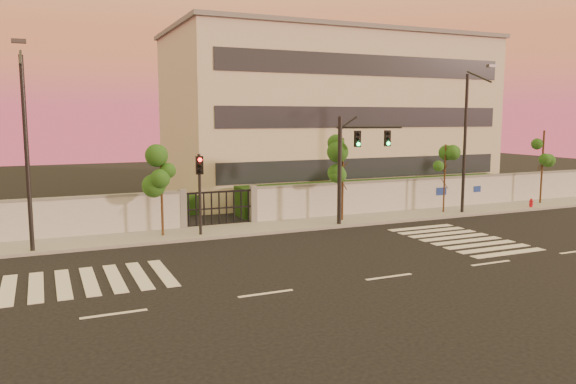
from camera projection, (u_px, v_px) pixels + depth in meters
name	position (u px, v px, depth m)	size (l,w,h in m)	color
ground	(389.00, 277.00, 21.18)	(120.00, 120.00, 0.00)	black
sidewalk	(280.00, 226.00, 30.69)	(60.00, 3.00, 0.15)	gray
perimeter_wall	(272.00, 204.00, 31.96)	(60.00, 0.36, 2.20)	#ABAEB2
hedge_row	(271.00, 201.00, 34.90)	(41.00, 4.25, 1.80)	black
institutional_building	(328.00, 115.00, 43.90)	(24.40, 12.40, 12.25)	beige
road_markings	(308.00, 258.00, 23.95)	(57.00, 7.62, 0.02)	silver
street_tree_c	(161.00, 170.00, 27.59)	(1.50, 1.20, 4.62)	#382314
street_tree_d	(343.00, 161.00, 31.72)	(1.48, 1.18, 4.83)	#382314
street_tree_e	(445.00, 163.00, 34.50)	(1.31, 1.04, 4.35)	#382314
street_tree_f	(543.00, 150.00, 38.16)	(1.59, 1.26, 5.12)	#382314
traffic_signal_main	(352.00, 157.00, 30.78)	(3.77, 1.14, 6.03)	black
traffic_signal_secondary	(200.00, 185.00, 27.82)	(0.33, 0.33, 4.20)	black
streetlight_west	(26.00, 144.00, 23.97)	(0.54, 2.17, 9.02)	black
streetlight_east	(467.00, 136.00, 34.07)	(0.54, 2.16, 8.97)	black
fire_hydrant	(531.00, 204.00, 36.77)	(0.28, 0.26, 0.71)	#AD0B1B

